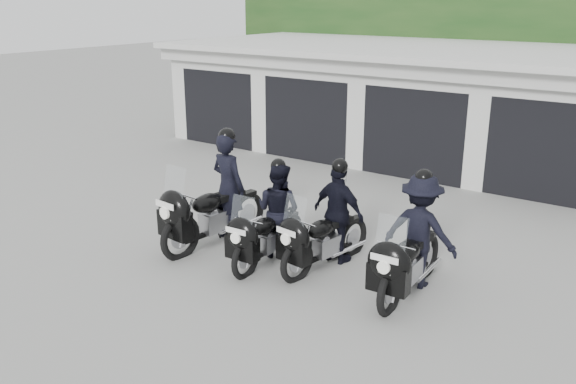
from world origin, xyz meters
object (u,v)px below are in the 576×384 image
Objects in this scene: police_bike_c at (331,220)px; police_bike_d at (415,239)px; police_bike_a at (215,199)px; police_bike_b at (273,218)px.

police_bike_d is at bearing 7.45° from police_bike_c.
police_bike_a reaches higher than police_bike_b.
police_bike_a reaches higher than police_bike_d.
police_bike_c is at bearing 16.68° from police_bike_a.
police_bike_b is at bearing -148.11° from police_bike_c.
police_bike_d is (3.66, 0.38, -0.03)m from police_bike_a.
police_bike_c reaches higher than police_bike_b.
police_bike_d is (2.40, 0.35, 0.07)m from police_bike_b.
police_bike_d is at bearing 11.73° from police_bike_a.
police_bike_d reaches higher than police_bike_c.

